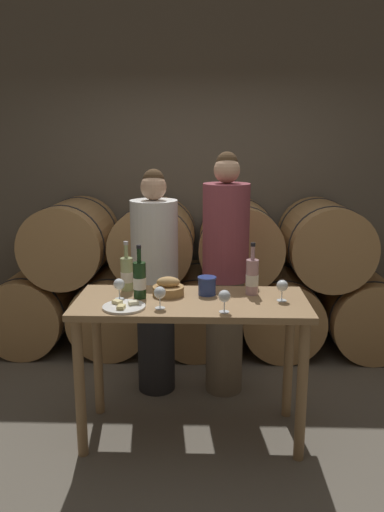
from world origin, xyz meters
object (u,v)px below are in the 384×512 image
(person_right, at_px, (225,274))
(wine_glass_right, at_px, (282,286))
(blue_crock, at_px, (207,285))
(bread_basket, at_px, (168,288))
(cheese_plate, at_px, (124,306))
(wine_bottle_rose, at_px, (252,277))
(wine_bottle_white, at_px, (127,274))
(wine_glass_center, at_px, (224,297))
(wine_glass_far_left, at_px, (119,285))
(wine_bottle_red, at_px, (140,280))
(wine_glass_left, at_px, (160,293))
(tasting_table, at_px, (191,323))
(person_left, at_px, (155,282))

(person_right, height_order, wine_glass_right, person_right)
(blue_crock, height_order, bread_basket, bread_basket)
(person_right, height_order, cheese_plate, person_right)
(wine_bottle_rose, relative_size, cheese_plate, 1.33)
(person_right, height_order, blue_crock, person_right)
(wine_bottle_white, bearing_deg, wine_glass_center, -33.38)
(bread_basket, distance_m, wine_glass_center, 0.47)
(wine_bottle_white, relative_size, wine_glass_right, 2.47)
(wine_glass_far_left, bearing_deg, wine_bottle_white, 84.57)
(bread_basket, bearing_deg, wine_glass_center, -41.92)
(wine_glass_center, bearing_deg, wine_bottle_red, 154.23)
(person_right, distance_m, wine_glass_left, 0.88)
(wine_glass_far_left, distance_m, wine_glass_right, 1.00)
(tasting_table, xyz_separation_m, wine_bottle_white, (-0.43, 0.19, 0.27))
(wine_glass_left, bearing_deg, wine_bottle_rose, 27.64)
(wine_bottle_rose, xyz_separation_m, wine_glass_far_left, (-0.83, -0.13, -0.02))
(wine_bottle_rose, xyz_separation_m, wine_glass_center, (-0.19, -0.35, -0.02))
(wine_bottle_rose, distance_m, wine_glass_far_left, 0.84)
(wine_glass_far_left, xyz_separation_m, wine_glass_right, (1.00, -0.00, 0.00))
(wine_glass_center, bearing_deg, wine_glass_far_left, 160.84)
(person_right, bearing_deg, wine_glass_far_left, -138.12)
(bread_basket, height_order, wine_glass_far_left, wine_glass_far_left)
(tasting_table, bearing_deg, cheese_plate, -157.20)
(tasting_table, relative_size, wine_bottle_red, 4.25)
(wine_glass_right, bearing_deg, wine_bottle_rose, 143.74)
(tasting_table, bearing_deg, person_left, 115.32)
(blue_crock, relative_size, wine_glass_far_left, 0.91)
(wine_bottle_rose, bearing_deg, wine_bottle_red, -172.05)
(person_right, xyz_separation_m, wine_bottle_white, (-0.66, -0.42, 0.11))
(bread_basket, height_order, wine_glass_right, wine_glass_right)
(person_right, bearing_deg, wine_glass_left, -117.83)
(person_right, height_order, wine_glass_center, person_right)
(wine_glass_left, height_order, wine_glass_center, same)
(person_right, height_order, bread_basket, person_right)
(tasting_table, distance_m, person_left, 0.68)
(person_right, relative_size, wine_glass_left, 13.69)
(tasting_table, xyz_separation_m, person_left, (-0.29, 0.61, 0.09))
(wine_bottle_white, relative_size, blue_crock, 2.73)
(bread_basket, bearing_deg, tasting_table, -31.57)
(wine_bottle_rose, height_order, wine_glass_center, wine_bottle_rose)
(cheese_plate, bearing_deg, wine_bottle_red, 70.88)
(wine_bottle_rose, relative_size, wine_glass_center, 2.54)
(person_right, xyz_separation_m, bread_basket, (-0.38, -0.52, 0.04))
(wine_bottle_white, bearing_deg, tasting_table, -24.25)
(wine_glass_left, xyz_separation_m, wine_glass_right, (0.73, 0.17, 0.00))
(wine_bottle_white, relative_size, wine_glass_far_left, 2.47)
(wine_bottle_white, distance_m, wine_bottle_rose, 0.81)
(person_right, xyz_separation_m, wine_bottle_red, (-0.55, -0.58, 0.11))
(wine_bottle_white, distance_m, cheese_plate, 0.37)
(person_left, distance_m, bread_basket, 0.55)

